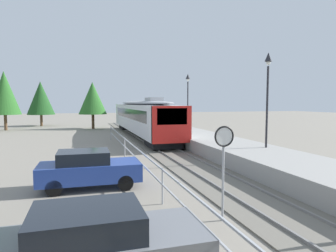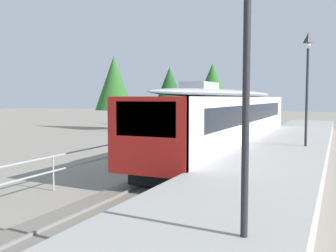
# 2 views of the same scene
# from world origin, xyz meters

# --- Properties ---
(ground_plane) EXTENTS (160.00, 160.00, 0.00)m
(ground_plane) POSITION_xyz_m (-3.00, 22.00, 0.00)
(ground_plane) COLOR gray
(track_rails) EXTENTS (3.20, 60.00, 0.14)m
(track_rails) POSITION_xyz_m (0.00, 22.00, 0.03)
(track_rails) COLOR #6B665B
(track_rails) RESTS_ON ground
(commuter_train) EXTENTS (2.82, 20.86, 3.74)m
(commuter_train) POSITION_xyz_m (0.00, 31.84, 2.15)
(commuter_train) COLOR silver
(commuter_train) RESTS_ON track_rails
(station_platform) EXTENTS (3.90, 60.00, 0.90)m
(station_platform) POSITION_xyz_m (3.25, 22.00, 0.45)
(station_platform) COLOR #999691
(station_platform) RESTS_ON ground
(platform_lamp_mid_platform) EXTENTS (0.34, 0.34, 5.35)m
(platform_lamp_mid_platform) POSITION_xyz_m (4.21, 16.96, 4.62)
(platform_lamp_mid_platform) COLOR #232328
(platform_lamp_mid_platform) RESTS_ON station_platform
(platform_lamp_far_end) EXTENTS (0.34, 0.34, 5.35)m
(platform_lamp_far_end) POSITION_xyz_m (4.21, 29.92, 4.62)
(platform_lamp_far_end) COLOR #232328
(platform_lamp_far_end) RESTS_ON station_platform
(tree_behind_carpark) EXTENTS (3.90, 3.90, 6.54)m
(tree_behind_carpark) POSITION_xyz_m (-11.52, 49.44, 4.10)
(tree_behind_carpark) COLOR brown
(tree_behind_carpark) RESTS_ON ground
(tree_behind_station_far) EXTENTS (3.75, 3.75, 7.33)m
(tree_behind_station_far) POSITION_xyz_m (-14.95, 43.47, 4.63)
(tree_behind_station_far) COLOR brown
(tree_behind_station_far) RESTS_ON ground
(tree_distant_left) EXTENTS (3.64, 3.64, 6.13)m
(tree_distant_left) POSITION_xyz_m (-4.40, 42.54, 4.02)
(tree_distant_left) COLOR brown
(tree_distant_left) RESTS_ON ground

